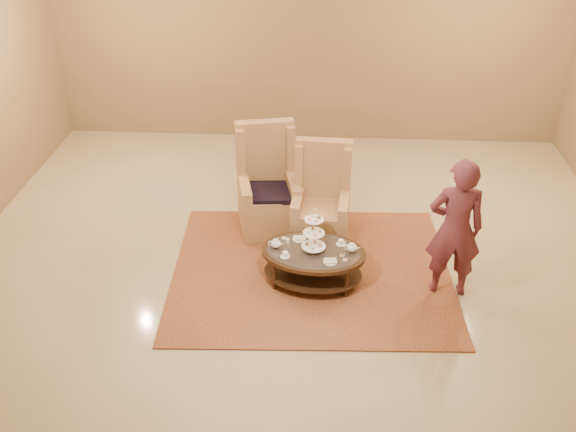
# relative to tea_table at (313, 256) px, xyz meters

# --- Properties ---
(ground) EXTENTS (8.00, 8.00, 0.00)m
(ground) POSITION_rel_tea_table_xyz_m (-0.20, -0.01, -0.35)
(ground) COLOR #BEB08D
(ground) RESTS_ON ground
(ceiling) EXTENTS (8.00, 8.00, 0.02)m
(ceiling) POSITION_rel_tea_table_xyz_m (-0.20, -0.01, -0.35)
(ceiling) COLOR silver
(ceiling) RESTS_ON ground
(wall_back) EXTENTS (8.00, 0.04, 3.50)m
(wall_back) POSITION_rel_tea_table_xyz_m (-0.20, 3.99, 1.40)
(wall_back) COLOR #947750
(wall_back) RESTS_ON ground
(rug) EXTENTS (3.29, 2.79, 0.02)m
(rug) POSITION_rel_tea_table_xyz_m (-0.02, 0.20, -0.34)
(rug) COLOR #A26739
(rug) RESTS_ON ground
(tea_table) EXTENTS (1.24, 0.92, 0.97)m
(tea_table) POSITION_rel_tea_table_xyz_m (0.00, 0.00, 0.00)
(tea_table) COLOR black
(tea_table) RESTS_ON ground
(armchair_left) EXTENTS (0.87, 0.89, 1.34)m
(armchair_left) POSITION_rel_tea_table_xyz_m (-0.61, 1.21, 0.10)
(armchair_left) COLOR tan
(armchair_left) RESTS_ON ground
(armchair_right) EXTENTS (0.72, 0.74, 1.25)m
(armchair_right) POSITION_rel_tea_table_xyz_m (0.07, 0.94, 0.07)
(armchair_right) COLOR tan
(armchair_right) RESTS_ON ground
(person) EXTENTS (0.60, 0.40, 1.62)m
(person) POSITION_rel_tea_table_xyz_m (1.48, -0.06, 0.46)
(person) COLOR #5D2833
(person) RESTS_ON ground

